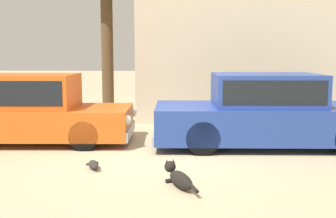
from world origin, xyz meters
name	(u,v)px	position (x,y,z in m)	size (l,w,h in m)	color
ground_plane	(161,158)	(0.00, 0.00, 0.00)	(80.00, 80.00, 0.00)	tan
parked_sedan_nearest	(32,109)	(-2.89, 1.27, 0.73)	(4.43, 1.85, 1.49)	#D15619
parked_sedan_second	(267,111)	(2.15, 1.16, 0.75)	(4.86, 1.96, 1.52)	navy
stray_dog_spotted	(179,178)	(0.36, -1.61, 0.13)	(0.53, 0.98, 0.34)	black
stray_cat	(94,165)	(-1.08, -0.76, 0.07)	(0.32, 0.59, 0.15)	#2D2B28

